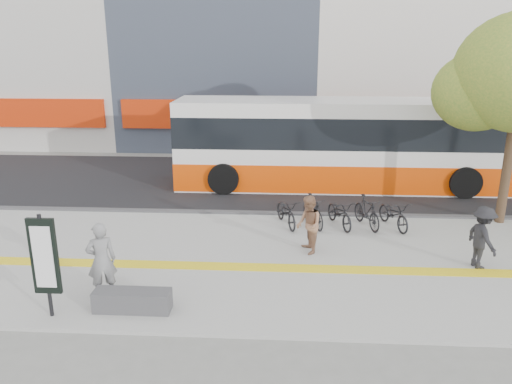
# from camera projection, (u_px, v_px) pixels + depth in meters

# --- Properties ---
(ground) EXTENTS (120.00, 120.00, 0.00)m
(ground) POSITION_uv_depth(u_px,v_px,m) (260.00, 290.00, 11.49)
(ground) COLOR slate
(ground) RESTS_ON ground
(sidewalk) EXTENTS (40.00, 7.00, 0.08)m
(sidewalk) POSITION_uv_depth(u_px,v_px,m) (263.00, 260.00, 12.91)
(sidewalk) COLOR gray
(sidewalk) RESTS_ON ground
(tactile_strip) EXTENTS (40.00, 0.45, 0.01)m
(tactile_strip) POSITION_uv_depth(u_px,v_px,m) (262.00, 267.00, 12.42)
(tactile_strip) COLOR yellow
(tactile_strip) RESTS_ON sidewalk
(street) EXTENTS (40.00, 8.00, 0.06)m
(street) POSITION_uv_depth(u_px,v_px,m) (271.00, 182.00, 20.07)
(street) COLOR black
(street) RESTS_ON ground
(curb) EXTENTS (40.00, 0.25, 0.14)m
(curb) POSITION_uv_depth(u_px,v_px,m) (268.00, 214.00, 16.24)
(curb) COLOR #39393B
(curb) RESTS_ON ground
(bench) EXTENTS (1.60, 0.45, 0.45)m
(bench) POSITION_uv_depth(u_px,v_px,m) (132.00, 301.00, 10.40)
(bench) COLOR #39393B
(bench) RESTS_ON sidewalk
(signboard) EXTENTS (0.55, 0.10, 2.20)m
(signboard) POSITION_uv_depth(u_px,v_px,m) (44.00, 258.00, 9.89)
(signboard) COLOR black
(signboard) RESTS_ON sidewalk
(bus) EXTENTS (12.37, 2.93, 3.29)m
(bus) POSITION_uv_depth(u_px,v_px,m) (340.00, 146.00, 18.98)
(bus) COLOR silver
(bus) RESTS_ON street
(bicycle_row) EXTENTS (4.27, 1.73, 0.95)m
(bicycle_row) POSITION_uv_depth(u_px,v_px,m) (340.00, 212.00, 15.03)
(bicycle_row) COLOR black
(bicycle_row) RESTS_ON sidewalk
(seated_woman) EXTENTS (0.74, 0.64, 1.72)m
(seated_woman) POSITION_uv_depth(u_px,v_px,m) (101.00, 260.00, 10.79)
(seated_woman) COLOR black
(seated_woman) RESTS_ON sidewalk
(pedestrian_tan) EXTENTS (0.76, 0.88, 1.55)m
(pedestrian_tan) POSITION_uv_depth(u_px,v_px,m) (309.00, 225.00, 13.08)
(pedestrian_tan) COLOR #8B6148
(pedestrian_tan) RESTS_ON sidewalk
(pedestrian_dark) EXTENTS (0.82, 1.13, 1.58)m
(pedestrian_dark) POSITION_uv_depth(u_px,v_px,m) (482.00, 237.00, 12.23)
(pedestrian_dark) COLOR black
(pedestrian_dark) RESTS_ON sidewalk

